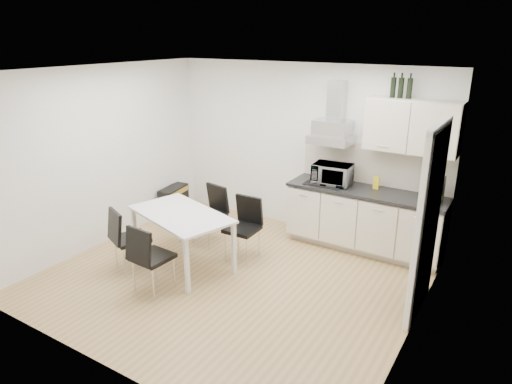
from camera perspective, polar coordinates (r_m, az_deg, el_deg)
ground at (r=6.02m, az=-3.08°, el=-10.64°), size 4.50×4.50×0.00m
wall_back at (r=7.16m, az=5.91°, el=5.41°), size 4.50×0.10×2.60m
wall_front at (r=4.14m, az=-19.45°, el=-6.15°), size 4.50×0.10×2.60m
wall_left at (r=6.99m, az=-18.67°, el=4.14°), size 0.10×4.00×2.60m
wall_right at (r=4.66m, az=20.07°, el=-3.36°), size 0.10×4.00×2.60m
ceiling at (r=5.24m, az=-3.59°, el=14.85°), size 4.50×4.50×0.00m
doorway at (r=5.26m, az=20.65°, el=-3.80°), size 0.08×1.04×2.10m
kitchenette at (r=6.64m, az=14.00°, el=-0.42°), size 2.22×0.64×2.52m
dining_table at (r=6.14m, az=-9.35°, el=-3.31°), size 1.61×1.20×0.75m
chair_far_left at (r=6.80m, az=-5.96°, el=-2.99°), size 0.52×0.57×0.88m
chair_far_right at (r=6.30m, az=-1.75°, el=-4.75°), size 0.46×0.51×0.88m
chair_near_left at (r=6.23m, az=-15.32°, el=-5.74°), size 0.60×0.63×0.88m
chair_near_right at (r=5.68m, az=-12.77°, el=-8.03°), size 0.47×0.53×0.88m
guitar_amp at (r=8.04m, az=-10.22°, el=-1.08°), size 0.34×0.63×0.50m
floor_speaker at (r=7.85m, az=-0.65°, el=-2.09°), size 0.22×0.21×0.29m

